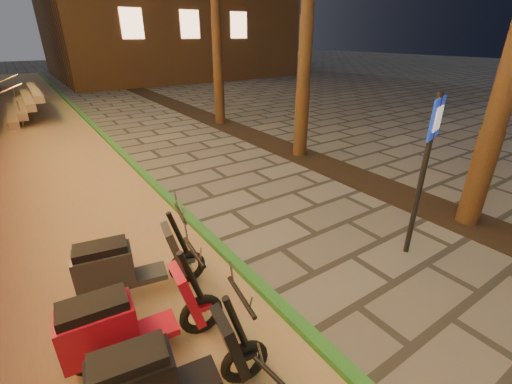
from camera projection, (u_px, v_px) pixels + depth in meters
parking_strip at (61, 166)px, 9.57m from camera, size 3.40×60.00×0.01m
green_curb at (123, 154)px, 10.43m from camera, size 0.18×60.00×0.10m
planting_strip at (349, 174)px, 9.00m from camera, size 1.20×40.00×0.02m
pedestrian_sign at (427, 156)px, 5.12m from camera, size 0.57×0.20×2.65m
scooter_7 at (164, 376)px, 3.13m from camera, size 1.71×0.70×1.20m
scooter_8 at (126, 324)px, 3.67m from camera, size 1.77×0.65×1.24m
scooter_9 at (126, 266)px, 4.60m from camera, size 1.72×0.75×1.21m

